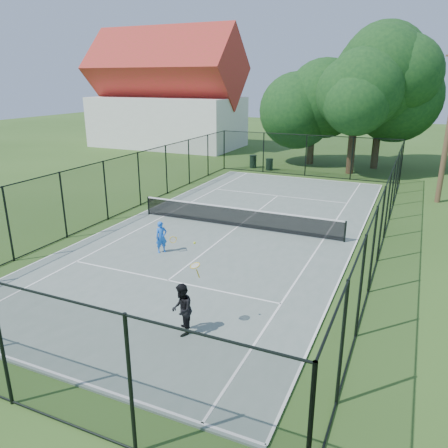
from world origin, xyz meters
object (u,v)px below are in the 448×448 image
at_px(tennis_net, 238,216).
at_px(player_blue, 161,237).
at_px(trash_bin_right, 269,164).
at_px(player_black, 182,309).
at_px(trash_bin_left, 253,161).

distance_m(tennis_net, player_blue, 4.50).
relative_size(trash_bin_right, player_blue, 0.69).
bearing_deg(player_black, trash_bin_right, 102.63).
relative_size(tennis_net, player_black, 3.83).
xyz_separation_m(trash_bin_right, player_blue, (1.47, -18.16, 0.26)).
relative_size(tennis_net, player_blue, 7.78).
relative_size(player_blue, player_black, 0.49).
bearing_deg(player_blue, trash_bin_right, 94.63).
xyz_separation_m(trash_bin_right, player_black, (5.17, -23.07, 0.36)).
distance_m(tennis_net, player_black, 9.36).
bearing_deg(trash_bin_left, trash_bin_right, -14.65).
relative_size(tennis_net, trash_bin_left, 9.92).
bearing_deg(player_black, trash_bin_left, 105.87).
height_order(tennis_net, player_black, player_black).
xyz_separation_m(trash_bin_left, player_blue, (2.97, -18.55, 0.19)).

